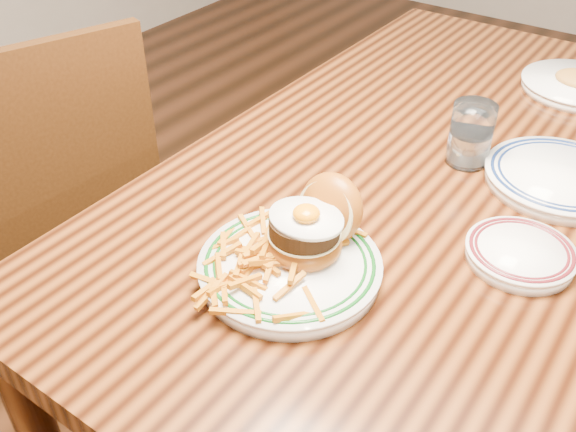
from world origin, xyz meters
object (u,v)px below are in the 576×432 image
Objects in this scene: chair_left at (58,196)px; side_plate at (521,253)px; main_plate at (297,251)px; table at (422,197)px.

side_plate is at bearing 24.32° from chair_left.
main_plate is (0.80, -0.11, 0.28)m from chair_left.
chair_left is (-0.82, -0.31, -0.16)m from table.
main_plate is at bearing 10.38° from chair_left.
side_plate reaches higher than table.
table is at bearing 135.04° from side_plate.
main_plate is 0.36m from side_plate.
table is at bearing 38.75° from chair_left.
table is 5.40× the size of main_plate.
chair_left reaches higher than main_plate.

